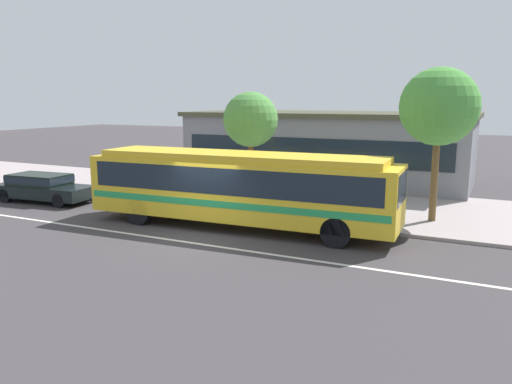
{
  "coord_description": "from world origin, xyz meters",
  "views": [
    {
      "loc": [
        9.1,
        -14.31,
        4.69
      ],
      "look_at": [
        1.1,
        2.18,
        1.3
      ],
      "focal_mm": 35.18,
      "sensor_mm": 36.0,
      "label": 1
    }
  ],
  "objects_px": {
    "pedestrian_waiting_near_sign": "(297,192)",
    "street_tree_near_stop": "(251,120)",
    "sedan_behind_bus": "(42,186)",
    "pedestrian_walking_along_curb": "(264,185)",
    "pedestrian_standing_by_tree": "(248,183)",
    "transit_bus": "(239,185)",
    "street_tree_mid_block": "(439,107)"
  },
  "relations": [
    {
      "from": "pedestrian_waiting_near_sign",
      "to": "pedestrian_standing_by_tree",
      "type": "height_order",
      "value": "pedestrian_waiting_near_sign"
    },
    {
      "from": "pedestrian_walking_along_curb",
      "to": "pedestrian_standing_by_tree",
      "type": "relative_size",
      "value": 0.97
    },
    {
      "from": "pedestrian_waiting_near_sign",
      "to": "pedestrian_standing_by_tree",
      "type": "bearing_deg",
      "value": 157.89
    },
    {
      "from": "transit_bus",
      "to": "sedan_behind_bus",
      "type": "distance_m",
      "value": 10.53
    },
    {
      "from": "transit_bus",
      "to": "pedestrian_waiting_near_sign",
      "type": "xyz_separation_m",
      "value": [
        1.47,
        2.07,
        -0.49
      ]
    },
    {
      "from": "transit_bus",
      "to": "sedan_behind_bus",
      "type": "height_order",
      "value": "transit_bus"
    },
    {
      "from": "pedestrian_waiting_near_sign",
      "to": "street_tree_mid_block",
      "type": "height_order",
      "value": "street_tree_mid_block"
    },
    {
      "from": "pedestrian_standing_by_tree",
      "to": "street_tree_near_stop",
      "type": "relative_size",
      "value": 0.34
    },
    {
      "from": "pedestrian_waiting_near_sign",
      "to": "pedestrian_walking_along_curb",
      "type": "distance_m",
      "value": 2.28
    },
    {
      "from": "pedestrian_waiting_near_sign",
      "to": "pedestrian_standing_by_tree",
      "type": "relative_size",
      "value": 1.02
    },
    {
      "from": "pedestrian_walking_along_curb",
      "to": "street_tree_mid_block",
      "type": "distance_m",
      "value": 7.62
    },
    {
      "from": "transit_bus",
      "to": "pedestrian_standing_by_tree",
      "type": "xyz_separation_m",
      "value": [
        -1.27,
        3.18,
        -0.51
      ]
    },
    {
      "from": "pedestrian_standing_by_tree",
      "to": "street_tree_mid_block",
      "type": "xyz_separation_m",
      "value": [
        7.61,
        0.59,
        3.3
      ]
    },
    {
      "from": "pedestrian_waiting_near_sign",
      "to": "street_tree_mid_block",
      "type": "relative_size",
      "value": 0.3
    },
    {
      "from": "sedan_behind_bus",
      "to": "pedestrian_walking_along_curb",
      "type": "distance_m",
      "value": 10.43
    },
    {
      "from": "pedestrian_standing_by_tree",
      "to": "pedestrian_waiting_near_sign",
      "type": "bearing_deg",
      "value": -22.11
    },
    {
      "from": "sedan_behind_bus",
      "to": "street_tree_mid_block",
      "type": "height_order",
      "value": "street_tree_mid_block"
    },
    {
      "from": "sedan_behind_bus",
      "to": "pedestrian_standing_by_tree",
      "type": "distance_m",
      "value": 9.67
    },
    {
      "from": "transit_bus",
      "to": "pedestrian_waiting_near_sign",
      "type": "bearing_deg",
      "value": 54.69
    },
    {
      "from": "sedan_behind_bus",
      "to": "street_tree_near_stop",
      "type": "relative_size",
      "value": 1.0
    },
    {
      "from": "pedestrian_walking_along_curb",
      "to": "pedestrian_standing_by_tree",
      "type": "distance_m",
      "value": 0.78
    },
    {
      "from": "sedan_behind_bus",
      "to": "pedestrian_standing_by_tree",
      "type": "bearing_deg",
      "value": 17.42
    },
    {
      "from": "pedestrian_waiting_near_sign",
      "to": "street_tree_near_stop",
      "type": "bearing_deg",
      "value": 144.81
    },
    {
      "from": "transit_bus",
      "to": "street_tree_near_stop",
      "type": "relative_size",
      "value": 2.37
    },
    {
      "from": "street_tree_mid_block",
      "to": "street_tree_near_stop",
      "type": "bearing_deg",
      "value": 176.36
    },
    {
      "from": "pedestrian_standing_by_tree",
      "to": "street_tree_near_stop",
      "type": "distance_m",
      "value": 2.91
    },
    {
      "from": "pedestrian_walking_along_curb",
      "to": "street_tree_mid_block",
      "type": "bearing_deg",
      "value": 4.48
    },
    {
      "from": "sedan_behind_bus",
      "to": "street_tree_mid_block",
      "type": "distance_m",
      "value": 17.58
    },
    {
      "from": "pedestrian_waiting_near_sign",
      "to": "pedestrian_walking_along_curb",
      "type": "xyz_separation_m",
      "value": [
        -1.96,
        1.16,
        -0.06
      ]
    },
    {
      "from": "pedestrian_walking_along_curb",
      "to": "pedestrian_waiting_near_sign",
      "type": "bearing_deg",
      "value": -30.71
    },
    {
      "from": "pedestrian_walking_along_curb",
      "to": "street_tree_mid_block",
      "type": "xyz_separation_m",
      "value": [
        6.83,
        0.53,
        3.34
      ]
    },
    {
      "from": "sedan_behind_bus",
      "to": "street_tree_near_stop",
      "type": "xyz_separation_m",
      "value": [
        8.83,
        3.99,
        3.05
      ]
    }
  ]
}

